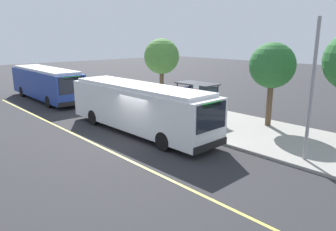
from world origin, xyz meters
TOP-DOWN VIEW (x-y plane):
  - ground_plane at (0.00, 0.00)m, footprint 120.00×120.00m
  - sidewalk_curb at (0.00, 6.00)m, footprint 44.00×6.40m
  - lane_stripe_center at (0.00, -2.20)m, footprint 36.00×0.14m
  - transit_bus_main at (-1.15, 1.01)m, footprint 11.39×2.79m
  - transit_bus_second at (-15.16, 0.93)m, footprint 11.18×2.75m
  - bus_shelter at (-0.94, 5.95)m, footprint 2.90×1.60m
  - waiting_bench at (-0.88, 5.81)m, footprint 1.60×0.48m
  - route_sign_post at (1.33, 3.41)m, footprint 0.44×0.08m
  - street_tree_near_shelter at (-6.29, 7.38)m, footprint 2.94×2.94m
  - street_tree_downstreet at (3.67, 7.78)m, footprint 2.83×2.83m
  - utility_pole at (7.96, 3.74)m, footprint 0.16×0.16m

SIDE VIEW (x-z plane):
  - ground_plane at x=0.00m, z-range 0.00..0.00m
  - lane_stripe_center at x=0.00m, z-range 0.00..0.01m
  - sidewalk_curb at x=0.00m, z-range 0.00..0.15m
  - waiting_bench at x=-0.88m, z-range 0.16..1.11m
  - transit_bus_second at x=-15.16m, z-range 0.14..3.09m
  - transit_bus_main at x=-1.15m, z-range 0.14..3.09m
  - bus_shelter at x=-0.94m, z-range 0.68..3.16m
  - route_sign_post at x=1.33m, z-range 0.56..3.36m
  - utility_pole at x=7.96m, z-range 0.15..6.55m
  - street_tree_downstreet at x=3.67m, z-range 1.33..6.59m
  - street_tree_near_shelter at x=-6.29m, z-range 1.37..6.84m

